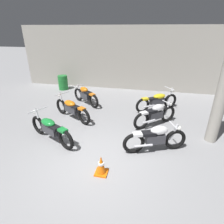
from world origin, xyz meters
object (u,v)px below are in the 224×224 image
motorcycle_left_row_0 (50,129)px  traffic_cone (101,165)px  motorcycle_right_row_2 (157,101)px  motorcycle_left_row_2 (85,95)px  motorcycle_left_row_1 (72,108)px  support_pillar (222,95)px  oil_drum (63,83)px  motorcycle_right_row_0 (156,138)px  motorcycle_right_row_1 (156,114)px

motorcycle_left_row_0 → traffic_cone: (2.01, -1.12, -0.19)m
motorcycle_right_row_2 → motorcycle_left_row_2: bearing=179.9°
motorcycle_left_row_0 → motorcycle_left_row_2: 3.32m
motorcycle_left_row_1 → motorcycle_left_row_2: size_ratio=1.17×
motorcycle_left_row_0 → motorcycle_right_row_2: (3.42, 3.32, 0.00)m
support_pillar → oil_drum: bearing=150.5°
motorcycle_right_row_0 → oil_drum: size_ratio=2.21×
motorcycle_right_row_2 → oil_drum: (-5.57, 1.98, -0.03)m
motorcycle_right_row_0 → traffic_cone: bearing=-136.3°
motorcycle_right_row_1 → traffic_cone: (-1.33, -2.94, -0.20)m
oil_drum → support_pillar: bearing=-29.5°
motorcycle_left_row_0 → motorcycle_right_row_1: (3.35, 1.82, 0.01)m
motorcycle_right_row_0 → motorcycle_left_row_0: bearing=-177.5°
motorcycle_left_row_2 → motorcycle_right_row_2: (3.42, -0.01, -0.01)m
motorcycle_right_row_2 → traffic_cone: bearing=-107.6°
motorcycle_left_row_2 → motorcycle_left_row_1: bearing=-90.1°
motorcycle_right_row_2 → motorcycle_right_row_1: bearing=-92.9°
motorcycle_right_row_0 → motorcycle_right_row_2: (0.08, 3.17, -0.01)m
motorcycle_right_row_0 → motorcycle_right_row_2: bearing=88.6°
motorcycle_left_row_2 → oil_drum: 2.92m
motorcycle_right_row_2 → oil_drum: 5.91m
support_pillar → traffic_cone: 4.12m
motorcycle_left_row_1 → oil_drum: (-2.15, 3.62, -0.03)m
motorcycle_right_row_1 → oil_drum: motorcycle_right_row_1 is taller
motorcycle_right_row_0 → motorcycle_left_row_1: bearing=155.4°
motorcycle_right_row_0 → traffic_cone: 1.85m
motorcycle_left_row_0 → motorcycle_right_row_2: same height
motorcycle_right_row_2 → motorcycle_right_row_0: bearing=-91.4°
motorcycle_left_row_1 → motorcycle_right_row_2: (3.42, 1.64, 0.00)m
motorcycle_left_row_0 → motorcycle_left_row_1: bearing=90.0°
support_pillar → motorcycle_right_row_1: size_ratio=2.03×
support_pillar → motorcycle_right_row_0: support_pillar is taller
motorcycle_left_row_0 → oil_drum: 5.72m
motorcycle_left_row_0 → motorcycle_right_row_0: (3.34, 0.15, 0.01)m
support_pillar → motorcycle_right_row_0: 2.38m
motorcycle_left_row_1 → oil_drum: motorcycle_left_row_1 is taller
motorcycle_left_row_2 → traffic_cone: bearing=-65.7°
motorcycle_right_row_0 → oil_drum: bearing=136.8°
motorcycle_left_row_0 → motorcycle_right_row_2: 4.76m
motorcycle_right_row_2 → oil_drum: bearing=160.4°
traffic_cone → motorcycle_right_row_0: bearing=43.7°
motorcycle_left_row_0 → traffic_cone: 2.31m
support_pillar → motorcycle_left_row_1: bearing=174.1°
support_pillar → motorcycle_right_row_2: support_pillar is taller
motorcycle_left_row_2 → motorcycle_left_row_0: bearing=-90.1°
support_pillar → motorcycle_right_row_2: (-1.76, 2.17, -1.15)m
traffic_cone → motorcycle_left_row_0: bearing=150.9°
motorcycle_right_row_0 → motorcycle_right_row_1: (0.00, 1.67, 0.00)m
motorcycle_right_row_1 → support_pillar: bearing=-20.1°
motorcycle_left_row_1 → oil_drum: bearing=120.7°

